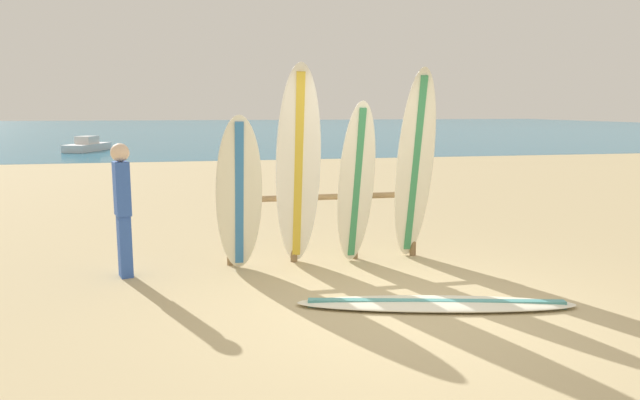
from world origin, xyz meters
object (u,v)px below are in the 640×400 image
(surfboard_rack, at_px, (325,214))
(beachgoer_standing, at_px, (123,204))
(surfboard_leaning_center_left, at_px, (356,184))
(small_boat_offshore, at_px, (87,146))
(surfboard_leaning_center, at_px, (415,167))
(surfboard_lying_on_sand, at_px, (436,304))
(surfboard_leaning_left, at_px, (298,169))
(surfboard_leaning_far_left, at_px, (239,195))

(surfboard_rack, bearing_deg, beachgoer_standing, -173.69)
(surfboard_leaning_center_left, relative_size, small_boat_offshore, 0.71)
(small_boat_offshore, bearing_deg, surfboard_leaning_center, -70.71)
(surfboard_leaning_center, xyz_separation_m, surfboard_lying_on_sand, (-0.42, -1.81, -1.25))
(surfboard_rack, xyz_separation_m, surfboard_leaning_left, (-0.42, -0.39, 0.66))
(surfboard_leaning_far_left, distance_m, surfboard_lying_on_sand, 2.73)
(surfboard_leaning_center_left, xyz_separation_m, small_boat_offshore, (-7.13, 22.70, -0.82))
(surfboard_leaning_left, relative_size, surfboard_leaning_center, 1.01)
(surfboard_rack, bearing_deg, small_boat_offshore, 106.88)
(small_boat_offshore, bearing_deg, surfboard_lying_on_sand, -72.94)
(surfboard_leaning_left, bearing_deg, surfboard_leaning_far_left, -179.20)
(surfboard_leaning_left, distance_m, surfboard_lying_on_sand, 2.43)
(surfboard_rack, height_order, surfboard_leaning_far_left, surfboard_leaning_far_left)
(surfboard_leaning_center_left, bearing_deg, surfboard_leaning_left, -176.79)
(surfboard_leaning_center_left, relative_size, surfboard_leaning_center, 0.84)
(surfboard_rack, distance_m, surfboard_leaning_center, 1.36)
(surfboard_leaning_far_left, bearing_deg, surfboard_leaning_left, 0.80)
(small_boat_offshore, bearing_deg, surfboard_leaning_far_left, -76.13)
(surfboard_leaning_center_left, relative_size, surfboard_lying_on_sand, 0.73)
(surfboard_leaning_center_left, xyz_separation_m, surfboard_lying_on_sand, (0.39, -1.77, -1.04))
(surfboard_leaning_center, bearing_deg, surfboard_rack, 165.14)
(small_boat_offshore, bearing_deg, surfboard_leaning_left, -74.38)
(surfboard_leaning_far_left, height_order, surfboard_leaning_center_left, surfboard_leaning_center_left)
(surfboard_rack, xyz_separation_m, beachgoer_standing, (-2.55, -0.28, 0.27))
(surfboard_rack, xyz_separation_m, surfboard_leaning_far_left, (-1.16, -0.40, 0.36))
(surfboard_rack, height_order, surfboard_leaning_left, surfboard_leaning_left)
(beachgoer_standing, bearing_deg, small_boat_offshore, 100.58)
(surfboard_leaning_far_left, xyz_separation_m, surfboard_leaning_left, (0.74, 0.01, 0.30))
(surfboard_leaning_left, relative_size, small_boat_offshore, 0.85)
(surfboard_rack, xyz_separation_m, surfboard_leaning_center, (1.15, -0.31, 0.65))
(surfboard_leaning_far_left, height_order, beachgoer_standing, surfboard_leaning_far_left)
(surfboard_leaning_left, height_order, surfboard_leaning_center_left, surfboard_leaning_left)
(surfboard_rack, distance_m, surfboard_leaning_far_left, 1.28)
(beachgoer_standing, bearing_deg, surfboard_leaning_left, -2.80)
(surfboard_leaning_left, xyz_separation_m, surfboard_leaning_center_left, (0.77, 0.04, -0.22))
(beachgoer_standing, bearing_deg, surfboard_lying_on_sand, -29.17)
(surfboard_lying_on_sand, height_order, small_boat_offshore, small_boat_offshore)
(surfboard_rack, bearing_deg, surfboard_lying_on_sand, -70.99)
(surfboard_leaning_far_left, xyz_separation_m, beachgoer_standing, (-1.39, 0.11, -0.09))
(surfboard_leaning_center, relative_size, small_boat_offshore, 0.85)
(surfboard_leaning_left, bearing_deg, beachgoer_standing, 177.20)
(surfboard_leaning_center_left, height_order, surfboard_lying_on_sand, surfboard_leaning_center_left)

